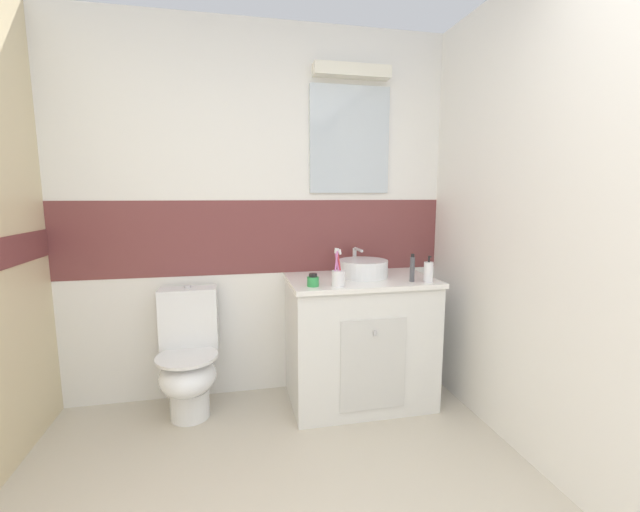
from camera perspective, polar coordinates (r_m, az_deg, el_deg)
The scene contains 9 objects.
wall_back_tiled at distance 2.86m, azimuth -8.32°, elevation 5.92°, with size 3.20×0.20×2.50m.
wall_right_plain at distance 2.22m, azimuth 31.61°, elevation 3.74°, with size 0.10×3.48×2.50m, color white.
vanity_cabinet at distance 2.81m, azimuth 5.47°, elevation -11.53°, with size 0.94×0.60×0.85m.
sink_basin at distance 2.72m, azimuth 5.99°, elevation -1.63°, with size 0.33×0.37×0.18m.
toilet at distance 2.77m, azimuth -17.85°, elevation -13.38°, with size 0.37×0.50×0.81m.
toothbrush_cup at distance 2.42m, azimuth 2.55°, elevation -2.88°, with size 0.08×0.08×0.23m.
soap_dispenser at distance 2.62m, azimuth 14.87°, elevation -2.15°, with size 0.06×0.06×0.17m.
hair_gel_jar at distance 2.42m, azimuth -0.99°, elevation -3.45°, with size 0.07×0.07×0.08m.
toothpaste_tube_upright at distance 2.60m, azimuth 12.73°, elevation -1.73°, with size 0.03×0.03×0.18m.
Camera 1 is at (-0.18, -0.40, 1.39)m, focal length 22.97 mm.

